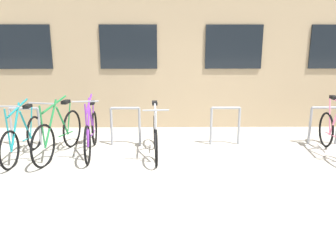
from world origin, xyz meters
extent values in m
plane|color=#B2ADA0|center=(0.00, 0.00, 0.00)|extent=(42.00, 42.00, 0.00)
cube|color=tan|center=(0.00, 5.96, 3.01)|extent=(28.00, 5.51, 6.03)
cube|color=black|center=(-3.60, 3.18, 1.91)|extent=(1.30, 0.04, 0.98)
cube|color=black|center=(-1.20, 3.18, 1.91)|extent=(1.30, 0.04, 0.98)
cube|color=black|center=(1.20, 3.18, 1.91)|extent=(1.30, 0.04, 0.98)
cylinder|color=gray|center=(-3.45, 1.90, 0.38)|extent=(0.05, 0.05, 0.76)
cylinder|color=gray|center=(-2.89, 1.90, 0.38)|extent=(0.05, 0.05, 0.76)
cylinder|color=gray|center=(-3.17, 1.90, 0.76)|extent=(0.56, 0.05, 0.05)
cylinder|color=gray|center=(-1.45, 1.90, 0.38)|extent=(0.05, 0.05, 0.76)
cylinder|color=gray|center=(-0.89, 1.90, 0.38)|extent=(0.05, 0.05, 0.76)
cylinder|color=gray|center=(-1.17, 1.90, 0.76)|extent=(0.56, 0.05, 0.05)
cylinder|color=gray|center=(0.55, 1.90, 0.38)|extent=(0.05, 0.05, 0.76)
cylinder|color=gray|center=(1.11, 1.90, 0.38)|extent=(0.05, 0.05, 0.76)
cylinder|color=gray|center=(0.83, 1.90, 0.76)|extent=(0.56, 0.05, 0.05)
cylinder|color=gray|center=(2.55, 1.90, 0.38)|extent=(0.05, 0.05, 0.76)
cylinder|color=gray|center=(2.83, 1.90, 0.76)|extent=(0.56, 0.05, 0.05)
torus|color=black|center=(2.83, 1.80, 0.33)|extent=(0.11, 0.70, 0.70)
cylinder|color=pink|center=(2.80, 1.45, 0.63)|extent=(0.07, 0.37, 0.72)
cylinder|color=pink|center=(2.81, 1.54, 0.31)|extent=(0.07, 0.51, 0.07)
cylinder|color=pink|center=(2.83, 1.71, 0.66)|extent=(0.04, 0.20, 0.66)
cube|color=black|center=(2.82, 1.62, 1.02)|extent=(0.12, 0.21, 0.06)
torus|color=black|center=(-2.22, 1.85, 0.35)|extent=(0.18, 0.74, 0.75)
torus|color=black|center=(-2.42, 0.79, 0.35)|extent=(0.18, 0.74, 0.75)
cylinder|color=#1E7238|center=(-2.37, 1.08, 0.67)|extent=(0.13, 0.51, 0.76)
cylinder|color=#1E7238|center=(-2.29, 1.50, 0.60)|extent=(0.11, 0.39, 0.62)
cylinder|color=#1E7238|center=(-2.33, 1.26, 0.97)|extent=(0.19, 0.84, 0.18)
cylinder|color=#1E7238|center=(-2.27, 1.59, 0.33)|extent=(0.12, 0.53, 0.08)
cylinder|color=#1E7238|center=(-2.24, 1.76, 0.63)|extent=(0.06, 0.20, 0.56)
cylinder|color=#1E7238|center=(-2.42, 0.82, 0.70)|extent=(0.04, 0.08, 0.69)
cube|color=black|center=(-2.26, 1.67, 0.93)|extent=(0.13, 0.21, 0.06)
cylinder|color=gray|center=(-2.41, 0.84, 1.07)|extent=(0.44, 0.11, 0.03)
torus|color=black|center=(-1.81, 1.99, 0.33)|extent=(0.11, 0.70, 0.70)
torus|color=black|center=(-1.71, 0.91, 0.33)|extent=(0.11, 0.70, 0.70)
cylinder|color=#722D99|center=(-1.74, 1.21, 0.66)|extent=(0.09, 0.52, 0.79)
cylinder|color=#722D99|center=(-1.78, 1.63, 0.57)|extent=(0.07, 0.39, 0.60)
cylinder|color=#722D99|center=(-1.76, 1.39, 0.96)|extent=(0.12, 0.86, 0.22)
cylinder|color=#722D99|center=(-1.79, 1.72, 0.30)|extent=(0.08, 0.54, 0.07)
cylinder|color=#722D99|center=(-1.80, 1.90, 0.59)|extent=(0.04, 0.20, 0.54)
cylinder|color=#722D99|center=(-1.71, 0.94, 0.69)|extent=(0.04, 0.08, 0.72)
cube|color=black|center=(-1.80, 1.81, 0.89)|extent=(0.12, 0.21, 0.06)
cylinder|color=gray|center=(-1.71, 0.96, 1.08)|extent=(0.44, 0.07, 0.03)
torus|color=black|center=(-0.58, 1.83, 0.30)|extent=(0.07, 0.65, 0.65)
torus|color=black|center=(-0.53, 0.82, 0.30)|extent=(0.07, 0.65, 0.65)
cylinder|color=#B7B7BC|center=(-0.54, 1.10, 0.59)|extent=(0.06, 0.48, 0.68)
cylinder|color=#B7B7BC|center=(-0.56, 1.49, 0.57)|extent=(0.05, 0.36, 0.64)
cylinder|color=#B7B7BC|center=(-0.55, 1.26, 0.90)|extent=(0.08, 0.78, 0.07)
cylinder|color=#B7B7BC|center=(-0.57, 1.58, 0.28)|extent=(0.05, 0.51, 0.07)
cylinder|color=#B7B7BC|center=(-0.58, 1.74, 0.59)|extent=(0.03, 0.20, 0.59)
cylinder|color=#B7B7BC|center=(-0.53, 0.85, 0.61)|extent=(0.03, 0.08, 0.62)
cube|color=black|center=(-0.57, 1.65, 0.91)|extent=(0.11, 0.20, 0.06)
cylinder|color=gray|center=(-0.53, 0.87, 0.95)|extent=(0.44, 0.05, 0.03)
torus|color=black|center=(-2.91, 1.70, 0.31)|extent=(0.06, 0.67, 0.67)
torus|color=black|center=(-2.95, 0.70, 0.31)|extent=(0.06, 0.67, 0.67)
cylinder|color=teal|center=(-2.94, 0.98, 0.64)|extent=(0.05, 0.48, 0.77)
cylinder|color=teal|center=(-2.93, 1.36, 0.56)|extent=(0.05, 0.35, 0.60)
cylinder|color=teal|center=(-2.93, 1.14, 0.93)|extent=(0.06, 0.77, 0.20)
cylinder|color=teal|center=(-2.92, 1.45, 0.29)|extent=(0.04, 0.50, 0.07)
cylinder|color=teal|center=(-2.92, 1.61, 0.58)|extent=(0.03, 0.20, 0.55)
cylinder|color=teal|center=(-2.95, 0.73, 0.66)|extent=(0.03, 0.08, 0.70)
cube|color=black|center=(-2.92, 1.52, 0.88)|extent=(0.11, 0.20, 0.06)
cylinder|color=gray|center=(-2.95, 0.75, 1.04)|extent=(0.44, 0.04, 0.03)
camera|label=1|loc=(-0.39, -4.43, 2.14)|focal=34.99mm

